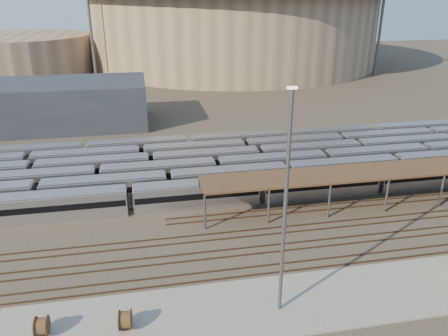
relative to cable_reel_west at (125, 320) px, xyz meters
name	(u,v)px	position (x,y,z in m)	size (l,w,h in m)	color
ground	(267,228)	(17.96, 15.50, -1.14)	(420.00, 420.00, 0.00)	#383026
apron	(260,307)	(12.96, 0.50, -1.04)	(50.00, 9.00, 0.20)	gray
subway_trains	(242,164)	(18.85, 34.00, 0.66)	(125.68, 23.90, 3.60)	#A9A9AD
inspection_shed	(406,170)	(39.96, 19.50, 3.85)	(60.30, 6.00, 5.30)	#505055
empty_tracks	(278,248)	(17.96, 10.50, -1.05)	(170.00, 9.62, 0.18)	#4C3323
stadium	(233,23)	(42.96, 155.50, 15.33)	(124.00, 124.00, 32.50)	gray
secondary_arena	(15,54)	(-42.04, 145.50, 5.86)	(56.00, 56.00, 14.00)	gray
service_building	(53,104)	(-17.04, 70.50, 3.86)	(42.00, 20.00, 10.00)	#1E232D
floodlight_0	(90,18)	(-12.04, 125.50, 19.51)	(4.00, 1.00, 38.40)	#505055
floodlight_2	(382,17)	(87.96, 115.50, 19.51)	(4.00, 1.00, 38.40)	#505055
floodlight_3	(146,11)	(7.96, 175.50, 19.51)	(4.00, 1.00, 38.40)	#505055
cable_reel_west	(125,320)	(0.00, 0.00, 0.00)	(1.87, 1.87, 1.04)	#4F391F
cable_reel_east	(42,326)	(-7.36, 0.59, -0.02)	(1.84, 1.84, 1.02)	#4F391F
yard_light_pole	(285,208)	(14.73, -0.15, 10.08)	(0.81, 0.36, 21.86)	#505055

